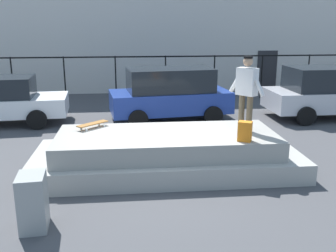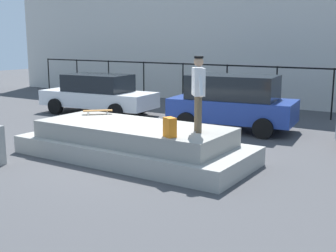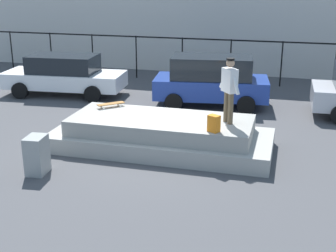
% 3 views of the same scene
% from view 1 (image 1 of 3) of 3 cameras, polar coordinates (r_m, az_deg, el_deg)
% --- Properties ---
extents(ground_plane, '(60.00, 60.00, 0.00)m').
position_cam_1_polar(ground_plane, '(9.24, -2.26, -6.30)').
color(ground_plane, '#424244').
extents(concrete_ledge, '(6.13, 2.50, 0.90)m').
position_cam_1_polar(concrete_ledge, '(9.03, -0.19, -4.08)').
color(concrete_ledge, '#9E9B93').
rests_on(concrete_ledge, ground_plane).
extents(skateboarder, '(0.67, 0.80, 1.74)m').
position_cam_1_polar(skateboarder, '(9.07, 11.52, 5.52)').
color(skateboarder, brown).
rests_on(skateboarder, concrete_ledge).
extents(skateboard, '(0.74, 0.71, 0.12)m').
position_cam_1_polar(skateboard, '(9.47, -11.06, 0.30)').
color(skateboard, brown).
rests_on(skateboard, concrete_ledge).
extents(backpack, '(0.34, 0.31, 0.43)m').
position_cam_1_polar(backpack, '(8.40, 11.27, -0.79)').
color(backpack, orange).
rests_on(backpack, concrete_ledge).
extents(car_blue_hatchback_mid, '(4.31, 2.44, 1.84)m').
position_cam_1_polar(car_blue_hatchback_mid, '(13.50, 0.31, 4.83)').
color(car_blue_hatchback_mid, navy).
rests_on(car_blue_hatchback_mid, ground_plane).
extents(car_silver_hatchback_far, '(4.71, 2.29, 1.83)m').
position_cam_1_polar(car_silver_hatchback_far, '(15.18, 23.16, 4.76)').
color(car_silver_hatchback_far, '#B7B7BC').
rests_on(car_silver_hatchback_far, ground_plane).
extents(utility_box, '(0.50, 0.64, 0.96)m').
position_cam_1_polar(utility_box, '(6.92, -19.30, -10.53)').
color(utility_box, gray).
rests_on(utility_box, ground_plane).
extents(fence_row, '(24.06, 0.06, 1.95)m').
position_cam_1_polar(fence_row, '(17.07, -4.05, 8.29)').
color(fence_row, black).
rests_on(fence_row, ground_plane).
extents(warehouse_building, '(32.39, 7.69, 6.29)m').
position_cam_1_polar(warehouse_building, '(22.46, -4.60, 14.51)').
color(warehouse_building, beige).
rests_on(warehouse_building, ground_plane).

